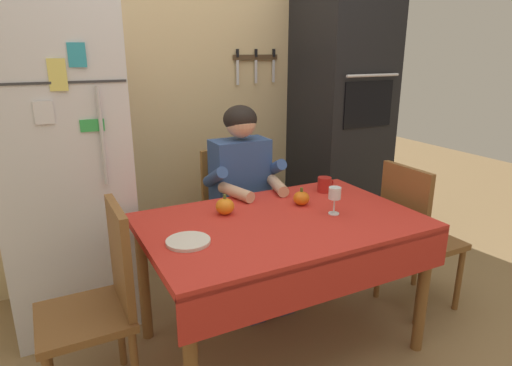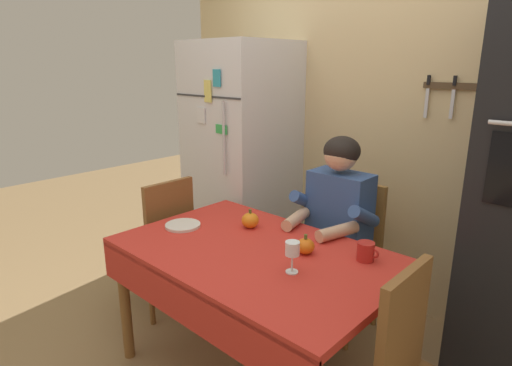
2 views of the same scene
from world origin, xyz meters
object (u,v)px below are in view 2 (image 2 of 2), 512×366
at_px(pumpkin_large, 305,246).
at_px(serving_tray, 183,225).
at_px(chair_behind_person, 347,249).
at_px(chair_left_side, 162,240).
at_px(coffee_mug, 366,252).
at_px(wine_glass, 292,250).
at_px(dining_table, 253,266).
at_px(seated_person, 332,223).
at_px(refrigerator, 242,162).
at_px(pumpkin_medium, 250,220).

relative_size(pumpkin_large, serving_tray, 0.50).
distance_m(chair_behind_person, chair_left_side, 1.21).
distance_m(coffee_mug, wine_glass, 0.38).
xyz_separation_m(coffee_mug, pumpkin_large, (-0.25, -0.13, -0.01)).
height_order(dining_table, chair_left_side, chair_left_side).
bearing_deg(seated_person, wine_glass, -72.18).
height_order(wine_glass, serving_tray, wine_glass).
bearing_deg(refrigerator, chair_behind_person, -5.05).
bearing_deg(pumpkin_medium, coffee_mug, 5.85).
bearing_deg(chair_left_side, wine_glass, -5.66).
bearing_deg(dining_table, serving_tray, -176.39).
xyz_separation_m(dining_table, chair_behind_person, (0.07, 0.79, -0.14)).
distance_m(seated_person, pumpkin_medium, 0.49).
xyz_separation_m(refrigerator, pumpkin_medium, (0.72, -0.66, -0.12)).
distance_m(dining_table, chair_behind_person, 0.81).
xyz_separation_m(chair_behind_person, pumpkin_medium, (-0.30, -0.57, 0.27)).
bearing_deg(chair_behind_person, serving_tray, -125.68).
bearing_deg(chair_behind_person, pumpkin_large, -78.20).
distance_m(refrigerator, pumpkin_medium, 0.99).
bearing_deg(pumpkin_medium, serving_tray, -138.80).
height_order(wine_glass, pumpkin_medium, wine_glass).
bearing_deg(pumpkin_large, pumpkin_medium, 171.74).
bearing_deg(pumpkin_medium, chair_left_side, -167.85).
bearing_deg(dining_table, chair_left_side, 175.13).
bearing_deg(serving_tray, coffee_mug, 18.35).
bearing_deg(pumpkin_large, chair_behind_person, 101.80).
relative_size(wine_glass, pumpkin_large, 1.48).
relative_size(refrigerator, wine_glass, 12.21).
height_order(dining_table, seated_person, seated_person).
height_order(refrigerator, coffee_mug, refrigerator).
distance_m(seated_person, serving_tray, 0.87).
height_order(chair_left_side, pumpkin_medium, chair_left_side).
bearing_deg(dining_table, refrigerator, 137.09).
height_order(coffee_mug, pumpkin_large, pumpkin_large).
bearing_deg(chair_left_side, pumpkin_large, 4.22).
xyz_separation_m(dining_table, seated_person, (0.07, 0.60, 0.08)).
bearing_deg(dining_table, chair_behind_person, 84.68).
bearing_deg(dining_table, wine_glass, -8.20).
distance_m(refrigerator, wine_glass, 1.54).
distance_m(dining_table, wine_glass, 0.34).
height_order(chair_behind_person, pumpkin_large, chair_behind_person).
relative_size(dining_table, chair_left_side, 1.51).
relative_size(dining_table, chair_behind_person, 1.51).
bearing_deg(wine_glass, dining_table, 171.80).
height_order(chair_left_side, coffee_mug, chair_left_side).
relative_size(chair_behind_person, pumpkin_medium, 8.55).
relative_size(seated_person, chair_left_side, 1.34).
relative_size(dining_table, wine_glass, 9.50).
height_order(wine_glass, pumpkin_large, wine_glass).
height_order(refrigerator, chair_left_side, refrigerator).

